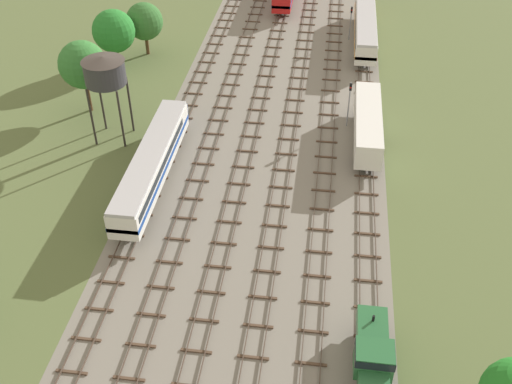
{
  "coord_description": "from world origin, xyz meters",
  "views": [
    {
      "loc": [
        6.02,
        -14.07,
        37.53
      ],
      "look_at": [
        0.0,
        31.56,
        1.5
      ],
      "focal_mm": 42.43,
      "sensor_mm": 36.0,
      "label": 1
    }
  ],
  "objects_px": {
    "diesel_railcar_right_midfar": "(365,26)",
    "signal_post_near": "(351,19)",
    "freight_boxcar_right_mid": "(368,124)",
    "shunter_loco_right_nearest": "(373,357)",
    "water_tower": "(104,71)",
    "signal_post_nearest": "(349,99)",
    "diesel_railcar_far_left_near": "(152,163)"
  },
  "relations": [
    {
      "from": "diesel_railcar_far_left_near",
      "to": "water_tower",
      "type": "height_order",
      "value": "water_tower"
    },
    {
      "from": "freight_boxcar_right_mid",
      "to": "signal_post_near",
      "type": "distance_m",
      "value": 27.75
    },
    {
      "from": "signal_post_nearest",
      "to": "signal_post_near",
      "type": "xyz_separation_m",
      "value": [
        0.0,
        24.4,
        -0.31
      ]
    },
    {
      "from": "signal_post_near",
      "to": "signal_post_nearest",
      "type": "bearing_deg",
      "value": -90.0
    },
    {
      "from": "diesel_railcar_far_left_near",
      "to": "freight_boxcar_right_mid",
      "type": "distance_m",
      "value": 24.01
    },
    {
      "from": "freight_boxcar_right_mid",
      "to": "diesel_railcar_right_midfar",
      "type": "distance_m",
      "value": 26.83
    },
    {
      "from": "shunter_loco_right_nearest",
      "to": "water_tower",
      "type": "bearing_deg",
      "value": 135.04
    },
    {
      "from": "water_tower",
      "to": "diesel_railcar_far_left_near",
      "type": "bearing_deg",
      "value": -49.79
    },
    {
      "from": "shunter_loco_right_nearest",
      "to": "freight_boxcar_right_mid",
      "type": "distance_m",
      "value": 30.85
    },
    {
      "from": "shunter_loco_right_nearest",
      "to": "diesel_railcar_right_midfar",
      "type": "distance_m",
      "value": 57.68
    },
    {
      "from": "freight_boxcar_right_mid",
      "to": "signal_post_nearest",
      "type": "xyz_separation_m",
      "value": [
        -2.16,
        3.25,
        1.12
      ]
    },
    {
      "from": "freight_boxcar_right_mid",
      "to": "shunter_loco_right_nearest",
      "type": "bearing_deg",
      "value": -90.01
    },
    {
      "from": "freight_boxcar_right_mid",
      "to": "signal_post_nearest",
      "type": "bearing_deg",
      "value": 123.67
    },
    {
      "from": "diesel_railcar_right_midfar",
      "to": "signal_post_nearest",
      "type": "bearing_deg",
      "value": -95.22
    },
    {
      "from": "shunter_loco_right_nearest",
      "to": "water_tower",
      "type": "distance_m",
      "value": 40.4
    },
    {
      "from": "freight_boxcar_right_mid",
      "to": "water_tower",
      "type": "relative_size",
      "value": 1.41
    },
    {
      "from": "shunter_loco_right_nearest",
      "to": "freight_boxcar_right_mid",
      "type": "height_order",
      "value": "freight_boxcar_right_mid"
    },
    {
      "from": "freight_boxcar_right_mid",
      "to": "diesel_railcar_right_midfar",
      "type": "height_order",
      "value": "diesel_railcar_right_midfar"
    },
    {
      "from": "diesel_railcar_right_midfar",
      "to": "signal_post_nearest",
      "type": "xyz_separation_m",
      "value": [
        -2.16,
        -23.58,
        0.98
      ]
    },
    {
      "from": "diesel_railcar_far_left_near",
      "to": "signal_post_nearest",
      "type": "relative_size",
      "value": 3.63
    },
    {
      "from": "diesel_railcar_right_midfar",
      "to": "water_tower",
      "type": "xyz_separation_m",
      "value": [
        -28.24,
        -29.48,
        5.69
      ]
    },
    {
      "from": "diesel_railcar_far_left_near",
      "to": "signal_post_near",
      "type": "xyz_separation_m",
      "value": [
        19.4,
        38.21,
        0.67
      ]
    },
    {
      "from": "water_tower",
      "to": "signal_post_nearest",
      "type": "height_order",
      "value": "water_tower"
    },
    {
      "from": "shunter_loco_right_nearest",
      "to": "diesel_railcar_right_midfar",
      "type": "relative_size",
      "value": 0.41
    },
    {
      "from": "freight_boxcar_right_mid",
      "to": "signal_post_near",
      "type": "xyz_separation_m",
      "value": [
        -2.16,
        27.65,
        0.81
      ]
    },
    {
      "from": "diesel_railcar_right_midfar",
      "to": "signal_post_near",
      "type": "bearing_deg",
      "value": 159.08
    },
    {
      "from": "freight_boxcar_right_mid",
      "to": "water_tower",
      "type": "distance_m",
      "value": 28.97
    },
    {
      "from": "diesel_railcar_right_midfar",
      "to": "signal_post_nearest",
      "type": "height_order",
      "value": "signal_post_nearest"
    },
    {
      "from": "water_tower",
      "to": "signal_post_nearest",
      "type": "bearing_deg",
      "value": 12.74
    },
    {
      "from": "water_tower",
      "to": "shunter_loco_right_nearest",
      "type": "bearing_deg",
      "value": -44.96
    },
    {
      "from": "diesel_railcar_right_midfar",
      "to": "water_tower",
      "type": "height_order",
      "value": "water_tower"
    },
    {
      "from": "diesel_railcar_far_left_near",
      "to": "signal_post_nearest",
      "type": "bearing_deg",
      "value": 35.43
    }
  ]
}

